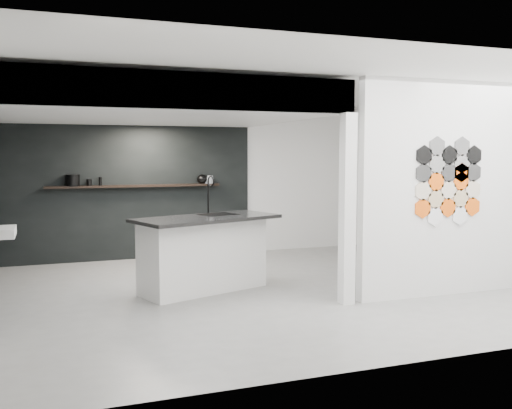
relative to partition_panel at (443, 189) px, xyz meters
The scene contains 15 objects.
floor 2.82m from the partition_panel, 155.80° to the left, with size 7.00×6.00×0.01m, color slate.
partition_panel is the anchor object (origin of this frame).
bay_clad_back 5.31m from the partition_panel, 131.60° to the left, with size 4.40×0.04×2.35m, color black.
bulkhead 4.21m from the partition_panel, 150.43° to the left, with size 4.40×4.00×0.40m, color silver.
corner_column 1.42m from the partition_panel, behind, with size 0.16×0.16×2.35m, color silver.
fascia_beam 3.71m from the partition_panel, behind, with size 4.40×0.16×0.40m, color silver.
display_shelf 5.17m from the partition_panel, 131.55° to the left, with size 3.00×0.15×0.04m, color black.
kitchen_island 3.28m from the partition_panel, 156.59° to the left, with size 2.10×1.43×1.55m.
stockpot 5.90m from the partition_panel, 139.09° to the left, with size 0.23×0.23×0.19m, color black.
kettle 4.46m from the partition_panel, 119.93° to the left, with size 0.20×0.20×0.17m, color black.
glass_bowl 4.40m from the partition_panel, 118.64° to the left, with size 0.15×0.15×0.11m, color gray.
glass_vase 4.39m from the partition_panel, 118.23° to the left, with size 0.10×0.10×0.14m, color gray.
bottle_dark 5.57m from the partition_panel, 136.08° to the left, with size 0.05×0.05×0.14m, color black.
utensil_cup 5.71m from the partition_panel, 137.36° to the left, with size 0.09×0.09×0.11m, color black.
hex_tile_cluster 0.14m from the partition_panel, 68.73° to the right, with size 1.04×0.02×1.16m.
Camera 1 is at (-2.62, -7.15, 1.85)m, focal length 40.00 mm.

